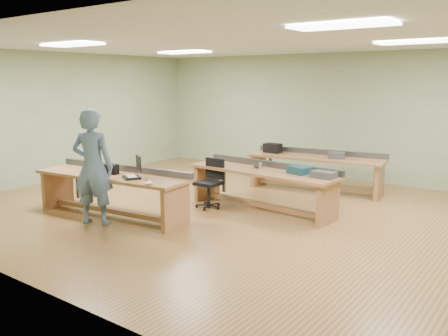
{
  "coord_description": "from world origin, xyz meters",
  "views": [
    {
      "loc": [
        4.74,
        -6.83,
        2.36
      ],
      "look_at": [
        0.16,
        -0.6,
        0.92
      ],
      "focal_mm": 38.0,
      "sensor_mm": 36.0,
      "label": 1
    }
  ],
  "objects_px": {
    "parts_bin_teal": "(300,170)",
    "drinks_can": "(260,166)",
    "laptop_base": "(132,177)",
    "workbench_mid": "(263,180)",
    "mug": "(256,166)",
    "camera_bag": "(111,169)",
    "task_chair": "(210,190)",
    "parts_bin_grey": "(324,175)",
    "workbench_front": "(113,185)",
    "workbench_back": "(316,165)",
    "person": "(93,167)"
  },
  "relations": [
    {
      "from": "mug",
      "to": "drinks_can",
      "type": "xyz_separation_m",
      "value": [
        0.1,
        -0.02,
        0.01
      ]
    },
    {
      "from": "camera_bag",
      "to": "task_chair",
      "type": "bearing_deg",
      "value": 38.06
    },
    {
      "from": "laptop_base",
      "to": "parts_bin_teal",
      "type": "relative_size",
      "value": 0.85
    },
    {
      "from": "parts_bin_teal",
      "to": "drinks_can",
      "type": "height_order",
      "value": "parts_bin_teal"
    },
    {
      "from": "person",
      "to": "laptop_base",
      "type": "height_order",
      "value": "person"
    },
    {
      "from": "laptop_base",
      "to": "parts_bin_grey",
      "type": "distance_m",
      "value": 3.2
    },
    {
      "from": "camera_bag",
      "to": "drinks_can",
      "type": "distance_m",
      "value": 2.68
    },
    {
      "from": "person",
      "to": "parts_bin_teal",
      "type": "distance_m",
      "value": 3.5
    },
    {
      "from": "workbench_mid",
      "to": "parts_bin_grey",
      "type": "relative_size",
      "value": 7.3
    },
    {
      "from": "camera_bag",
      "to": "task_chair",
      "type": "distance_m",
      "value": 1.86
    },
    {
      "from": "person",
      "to": "parts_bin_teal",
      "type": "relative_size",
      "value": 5.16
    },
    {
      "from": "camera_bag",
      "to": "person",
      "type": "bearing_deg",
      "value": -90.01
    },
    {
      "from": "laptop_base",
      "to": "camera_bag",
      "type": "height_order",
      "value": "camera_bag"
    },
    {
      "from": "workbench_front",
      "to": "task_chair",
      "type": "relative_size",
      "value": 3.3
    },
    {
      "from": "workbench_front",
      "to": "workbench_mid",
      "type": "xyz_separation_m",
      "value": [
        1.9,
        1.9,
        -0.0
      ]
    },
    {
      "from": "workbench_front",
      "to": "workbench_back",
      "type": "relative_size",
      "value": 1.01
    },
    {
      "from": "person",
      "to": "parts_bin_grey",
      "type": "relative_size",
      "value": 4.78
    },
    {
      "from": "parts_bin_teal",
      "to": "person",
      "type": "bearing_deg",
      "value": -135.73
    },
    {
      "from": "mug",
      "to": "workbench_back",
      "type": "bearing_deg",
      "value": 81.23
    },
    {
      "from": "drinks_can",
      "to": "person",
      "type": "bearing_deg",
      "value": -125.07
    },
    {
      "from": "task_chair",
      "to": "parts_bin_grey",
      "type": "height_order",
      "value": "task_chair"
    },
    {
      "from": "camera_bag",
      "to": "parts_bin_teal",
      "type": "height_order",
      "value": "camera_bag"
    },
    {
      "from": "workbench_mid",
      "to": "workbench_back",
      "type": "distance_m",
      "value": 1.99
    },
    {
      "from": "workbench_mid",
      "to": "parts_bin_teal",
      "type": "relative_size",
      "value": 7.88
    },
    {
      "from": "workbench_mid",
      "to": "mug",
      "type": "xyz_separation_m",
      "value": [
        -0.19,
        0.07,
        0.24
      ]
    },
    {
      "from": "person",
      "to": "mug",
      "type": "relative_size",
      "value": 16.14
    },
    {
      "from": "person",
      "to": "parts_bin_grey",
      "type": "bearing_deg",
      "value": -165.12
    },
    {
      "from": "laptop_base",
      "to": "workbench_back",
      "type": "bearing_deg",
      "value": 100.12
    },
    {
      "from": "camera_bag",
      "to": "parts_bin_teal",
      "type": "xyz_separation_m",
      "value": [
        2.64,
        1.95,
        -0.02
      ]
    },
    {
      "from": "workbench_front",
      "to": "drinks_can",
      "type": "height_order",
      "value": "drinks_can"
    },
    {
      "from": "workbench_front",
      "to": "drinks_can",
      "type": "relative_size",
      "value": 24.76
    },
    {
      "from": "parts_bin_grey",
      "to": "drinks_can",
      "type": "relative_size",
      "value": 3.31
    },
    {
      "from": "parts_bin_teal",
      "to": "workbench_mid",
      "type": "bearing_deg",
      "value": -175.47
    },
    {
      "from": "camera_bag",
      "to": "drinks_can",
      "type": "xyz_separation_m",
      "value": [
        1.85,
        1.94,
        -0.02
      ]
    },
    {
      "from": "workbench_front",
      "to": "mug",
      "type": "height_order",
      "value": "workbench_front"
    },
    {
      "from": "camera_bag",
      "to": "workbench_back",
      "type": "bearing_deg",
      "value": 46.16
    },
    {
      "from": "parts_bin_grey",
      "to": "task_chair",
      "type": "bearing_deg",
      "value": -168.41
    },
    {
      "from": "laptop_base",
      "to": "workbench_mid",
      "type": "bearing_deg",
      "value": 85.65
    },
    {
      "from": "parts_bin_grey",
      "to": "mug",
      "type": "distance_m",
      "value": 1.39
    },
    {
      "from": "laptop_base",
      "to": "mug",
      "type": "xyz_separation_m",
      "value": [
        1.17,
        2.02,
        0.03
      ]
    },
    {
      "from": "parts_bin_teal",
      "to": "parts_bin_grey",
      "type": "height_order",
      "value": "parts_bin_teal"
    },
    {
      "from": "laptop_base",
      "to": "parts_bin_grey",
      "type": "bearing_deg",
      "value": 67.7
    },
    {
      "from": "workbench_front",
      "to": "parts_bin_teal",
      "type": "xyz_separation_m",
      "value": [
        2.6,
        1.95,
        0.26
      ]
    },
    {
      "from": "workbench_front",
      "to": "parts_bin_grey",
      "type": "distance_m",
      "value": 3.63
    },
    {
      "from": "task_chair",
      "to": "parts_bin_teal",
      "type": "xyz_separation_m",
      "value": [
        1.59,
        0.5,
        0.48
      ]
    },
    {
      "from": "task_chair",
      "to": "laptop_base",
      "type": "bearing_deg",
      "value": -108.25
    },
    {
      "from": "person",
      "to": "laptop_base",
      "type": "relative_size",
      "value": 6.07
    },
    {
      "from": "workbench_front",
      "to": "parts_bin_grey",
      "type": "height_order",
      "value": "same"
    },
    {
      "from": "laptop_base",
      "to": "camera_bag",
      "type": "distance_m",
      "value": 0.59
    },
    {
      "from": "parts_bin_teal",
      "to": "mug",
      "type": "relative_size",
      "value": 3.12
    }
  ]
}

